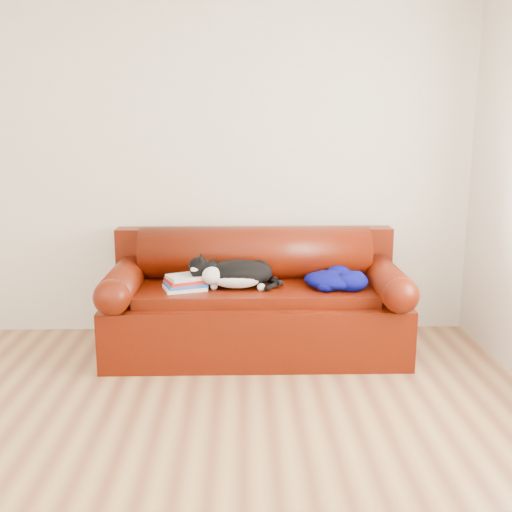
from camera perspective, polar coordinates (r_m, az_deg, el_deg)
The scene contains 7 objects.
ground at distance 3.13m, azimuth -10.38°, elevation -18.95°, with size 4.50×4.50×0.00m, color brown.
room_shell at distance 2.68m, azimuth -9.05°, elevation 13.28°, with size 4.52×4.02×2.61m.
sofa_base at distance 4.36m, azimuth -0.04°, elevation -6.09°, with size 2.10×0.90×0.50m.
sofa_back at distance 4.51m, azimuth -0.11°, elevation -1.44°, with size 2.10×1.01×0.88m.
book_stack at distance 4.18m, azimuth -6.70°, elevation -2.52°, with size 0.33×0.29×0.10m.
cat at distance 4.18m, azimuth -1.82°, elevation -1.78°, with size 0.71×0.37×0.25m.
blanket at distance 4.23m, azimuth 7.47°, elevation -2.19°, with size 0.47×0.44×0.14m.
Camera 1 is at (0.47, -2.64, 1.62)m, focal length 42.00 mm.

